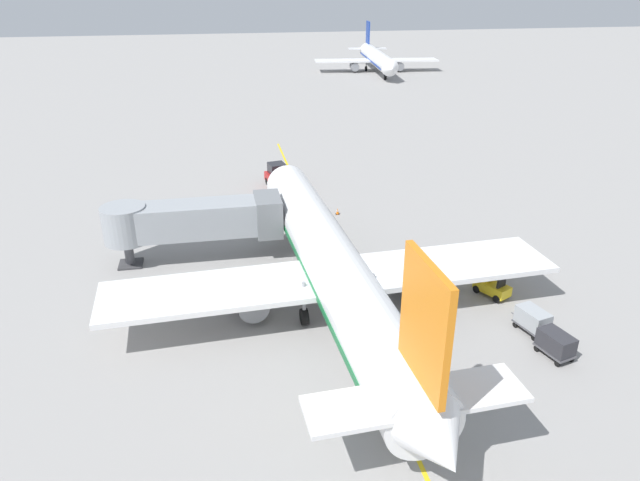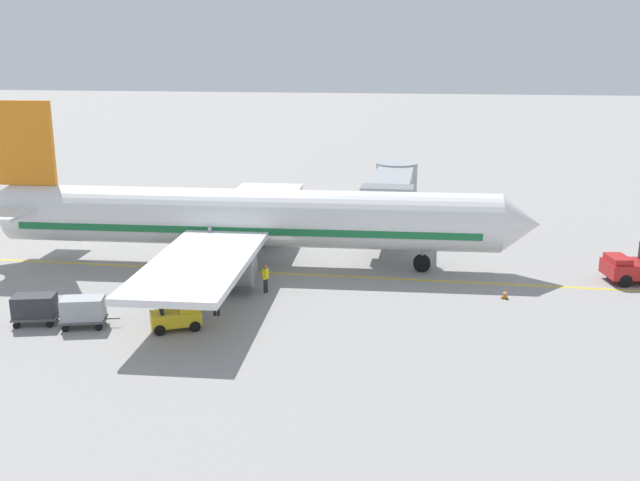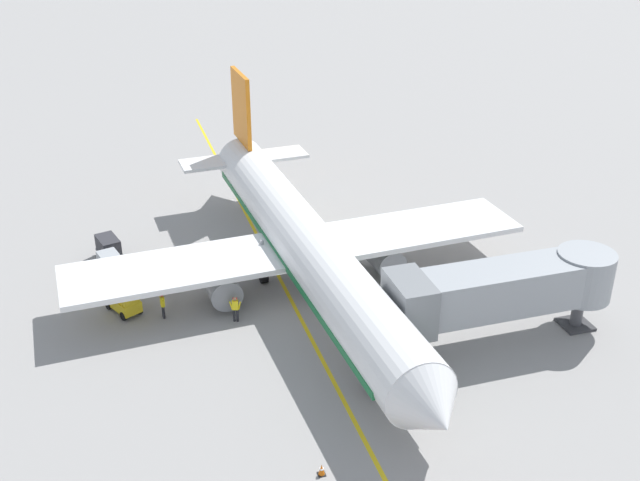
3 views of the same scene
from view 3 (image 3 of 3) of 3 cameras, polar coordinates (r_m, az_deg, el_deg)
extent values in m
plane|color=gray|center=(47.63, -1.82, -5.14)|extent=(400.00, 400.00, 0.00)
cube|color=gold|center=(47.63, -1.82, -5.13)|extent=(0.24, 80.00, 0.01)
cylinder|color=white|center=(47.97, -1.06, -0.37)|extent=(5.43, 32.15, 3.70)
cube|color=#196B38|center=(48.18, -1.05, -0.86)|extent=(5.32, 29.60, 0.44)
cone|color=white|center=(34.76, 8.54, -12.62)|extent=(3.75, 2.59, 3.63)
cone|color=white|center=(63.21, -6.29, 6.66)|extent=(3.29, 2.97, 3.14)
cube|color=black|center=(35.59, 7.24, -10.12)|extent=(2.83, 1.25, 0.60)
cube|color=white|center=(49.10, -1.43, -0.54)|extent=(30.24, 6.81, 0.36)
cylinder|color=gray|center=(50.86, 4.75, -1.20)|extent=(2.17, 3.30, 2.00)
cylinder|color=gray|center=(47.77, -7.37, -3.32)|extent=(2.17, 3.30, 2.00)
cube|color=orange|center=(59.63, -5.91, 9.80)|extent=(0.56, 4.41, 5.50)
cube|color=white|center=(60.75, -5.68, 6.10)|extent=(10.13, 3.14, 0.24)
cylinder|color=black|center=(40.61, 4.27, -10.63)|extent=(0.51, 1.12, 1.10)
cylinder|color=gray|center=(39.69, 4.34, -8.85)|extent=(0.24, 0.24, 2.00)
cylinder|color=black|center=(51.60, 0.65, -1.71)|extent=(0.51, 1.12, 1.10)
cylinder|color=gray|center=(50.88, 0.66, -0.18)|extent=(0.24, 0.24, 2.00)
cylinder|color=black|center=(50.35, -4.26, -2.57)|extent=(0.51, 1.12, 1.10)
cylinder|color=gray|center=(49.61, -4.32, -1.01)|extent=(0.24, 0.24, 2.00)
cube|color=#93999E|center=(43.83, 12.79, -3.61)|extent=(11.75, 2.80, 2.60)
cube|color=slate|center=(41.76, 6.67, -4.72)|extent=(2.00, 3.50, 2.99)
cylinder|color=#93999E|center=(46.81, 19.10, -2.43)|extent=(3.36, 3.36, 2.86)
cylinder|color=#4C4C51|center=(47.97, 18.67, -4.93)|extent=(0.70, 0.70, 2.19)
cube|color=#38383A|center=(48.48, 18.50, -5.95)|extent=(1.80, 1.80, 0.16)
cube|color=gold|center=(48.59, -14.48, -4.50)|extent=(2.20, 2.77, 0.70)
cube|color=gold|center=(47.78, -14.14, -4.24)|extent=(1.38, 1.40, 0.44)
cube|color=black|center=(48.79, -14.98, -3.52)|extent=(0.82, 0.52, 0.64)
cylinder|color=black|center=(48.17, -14.49, -3.90)|extent=(0.19, 0.27, 0.54)
cylinder|color=black|center=(48.32, -13.36, -5.04)|extent=(0.43, 0.59, 0.56)
cylinder|color=black|center=(47.89, -14.45, -5.49)|extent=(0.43, 0.59, 0.56)
cylinder|color=black|center=(49.66, -14.42, -4.24)|extent=(0.43, 0.59, 0.56)
cylinder|color=black|center=(49.24, -15.49, -4.67)|extent=(0.43, 0.59, 0.56)
cube|color=#4C4C51|center=(52.86, -15.28, -2.17)|extent=(1.82, 2.46, 0.12)
cube|color=#999EA3|center=(52.58, -15.36, -1.59)|extent=(1.73, 2.34, 1.10)
cylinder|color=#4C4C51|center=(51.63, -14.78, -2.85)|extent=(0.25, 0.69, 0.07)
cylinder|color=black|center=(52.40, -14.40, -2.63)|extent=(0.21, 0.38, 0.36)
cylinder|color=black|center=(52.15, -15.54, -2.93)|extent=(0.21, 0.38, 0.36)
cylinder|color=black|center=(53.80, -14.97, -1.88)|extent=(0.21, 0.38, 0.36)
cylinder|color=black|center=(53.56, -16.08, -2.18)|extent=(0.21, 0.38, 0.36)
cube|color=#4C4C51|center=(55.22, -15.45, -0.89)|extent=(1.82, 2.46, 0.12)
cube|color=#2D2D33|center=(54.95, -15.53, -0.33)|extent=(1.73, 2.34, 1.10)
cylinder|color=#4C4C51|center=(53.98, -14.98, -1.51)|extent=(0.25, 0.69, 0.07)
cylinder|color=black|center=(54.75, -14.61, -1.31)|extent=(0.21, 0.38, 0.36)
cylinder|color=black|center=(54.50, -15.70, -1.60)|extent=(0.21, 0.38, 0.36)
cylinder|color=black|center=(56.17, -15.15, -0.64)|extent=(0.21, 0.38, 0.36)
cylinder|color=black|center=(55.93, -16.22, -0.91)|extent=(0.21, 0.38, 0.36)
cylinder|color=#232328|center=(47.62, -11.63, -5.15)|extent=(0.15, 0.15, 0.85)
cylinder|color=#232328|center=(47.45, -11.59, -5.27)|extent=(0.15, 0.15, 0.85)
cube|color=yellow|center=(47.16, -11.69, -4.46)|extent=(0.27, 0.40, 0.60)
cylinder|color=yellow|center=(47.40, -11.74, -4.37)|extent=(0.11, 0.23, 0.57)
cylinder|color=yellow|center=(46.97, -11.63, -4.66)|extent=(0.11, 0.23, 0.57)
sphere|color=#997051|center=(46.94, -11.74, -4.01)|extent=(0.22, 0.22, 0.22)
cube|color=red|center=(46.93, -11.74, -3.99)|extent=(0.10, 0.27, 0.10)
cylinder|color=#232328|center=(46.47, -6.18, -5.57)|extent=(0.15, 0.15, 0.85)
cylinder|color=#232328|center=(46.50, -6.42, -5.56)|extent=(0.15, 0.15, 0.85)
cube|color=yellow|center=(46.10, -6.35, -4.80)|extent=(0.44, 0.35, 0.60)
cylinder|color=yellow|center=(46.10, -6.04, -4.86)|extent=(0.24, 0.16, 0.57)
cylinder|color=yellow|center=(46.16, -6.65, -4.85)|extent=(0.24, 0.16, 0.57)
sphere|color=#997051|center=(45.88, -6.37, -4.35)|extent=(0.22, 0.22, 0.22)
cube|color=red|center=(45.87, -6.38, -4.32)|extent=(0.28, 0.16, 0.10)
cylinder|color=#232328|center=(52.15, -8.13, -1.84)|extent=(0.15, 0.15, 0.85)
cylinder|color=#232328|center=(52.15, -8.35, -1.85)|extent=(0.15, 0.15, 0.85)
cube|color=orange|center=(51.81, -8.29, -1.14)|extent=(0.41, 0.29, 0.60)
cylinder|color=orange|center=(51.83, -8.01, -1.17)|extent=(0.23, 0.12, 0.57)
cylinder|color=orange|center=(51.83, -8.56, -1.21)|extent=(0.23, 0.12, 0.57)
sphere|color=#997051|center=(51.61, -8.32, -0.72)|extent=(0.22, 0.22, 0.22)
cube|color=red|center=(51.60, -8.32, -0.70)|extent=(0.27, 0.12, 0.10)
cube|color=black|center=(36.33, 0.12, -17.04)|extent=(0.36, 0.36, 0.04)
cone|color=orange|center=(36.13, 0.12, -16.70)|extent=(0.30, 0.30, 0.55)
cylinder|color=white|center=(36.11, 0.12, -16.67)|extent=(0.21, 0.21, 0.06)
camera|label=1|loc=(77.25, -3.30, 23.53)|focal=32.48mm
camera|label=2|loc=(45.21, -61.43, -2.43)|focal=40.54mm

